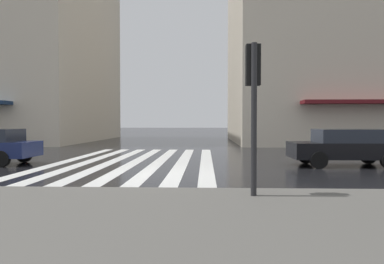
% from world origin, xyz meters
% --- Properties ---
extents(ground_plane, '(220.00, 220.00, 0.00)m').
position_xyz_m(ground_plane, '(0.00, 0.00, 0.00)').
color(ground_plane, black).
extents(zebra_crossing, '(13.00, 6.50, 0.01)m').
position_xyz_m(zebra_crossing, '(4.00, 1.24, 0.00)').
color(zebra_crossing, silver).
rests_on(zebra_crossing, ground_plane).
extents(haussmann_block_corner, '(16.67, 25.26, 20.84)m').
position_xyz_m(haussmann_block_corner, '(20.23, -16.81, 10.20)').
color(haussmann_block_corner, beige).
rests_on(haussmann_block_corner, ground_plane).
extents(traffic_signal_post, '(0.44, 0.30, 3.13)m').
position_xyz_m(traffic_signal_post, '(-3.72, -2.71, 2.41)').
color(traffic_signal_post, '#232326').
rests_on(traffic_signal_post, sidewalk_pavement).
extents(car_black, '(1.85, 4.10, 1.41)m').
position_xyz_m(car_black, '(2.50, -7.08, 0.76)').
color(car_black, black).
rests_on(car_black, ground_plane).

